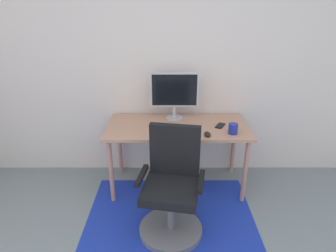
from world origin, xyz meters
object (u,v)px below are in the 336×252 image
(cell_phone, at_px, (220,126))
(keyboard, at_px, (177,134))
(office_chair, at_px, (172,194))
(coffee_cup, at_px, (233,129))
(desk, at_px, (178,132))
(computer_mouse, at_px, (207,134))
(monitor, at_px, (174,92))

(cell_phone, bearing_deg, keyboard, -126.44)
(cell_phone, distance_m, office_chair, 0.90)
(coffee_cup, bearing_deg, office_chair, -140.81)
(desk, bearing_deg, office_chair, -95.58)
(keyboard, distance_m, office_chair, 0.57)
(keyboard, xyz_separation_m, coffee_cup, (0.53, 0.03, 0.04))
(keyboard, relative_size, office_chair, 0.46)
(coffee_cup, height_order, cell_phone, coffee_cup)
(keyboard, bearing_deg, desk, 86.92)
(computer_mouse, height_order, cell_phone, computer_mouse)
(desk, height_order, computer_mouse, computer_mouse)
(computer_mouse, distance_m, office_chair, 0.65)
(keyboard, height_order, cell_phone, keyboard)
(coffee_cup, relative_size, cell_phone, 0.72)
(coffee_cup, distance_m, cell_phone, 0.21)
(computer_mouse, bearing_deg, cell_phone, 55.53)
(coffee_cup, xyz_separation_m, cell_phone, (-0.09, 0.18, -0.05))
(keyboard, bearing_deg, coffee_cup, 3.18)
(keyboard, xyz_separation_m, cell_phone, (0.44, 0.21, -0.00))
(keyboard, height_order, coffee_cup, coffee_cup)
(monitor, height_order, computer_mouse, monitor)
(monitor, bearing_deg, office_chair, -92.19)
(desk, distance_m, cell_phone, 0.44)
(office_chair, bearing_deg, desk, 94.54)
(monitor, xyz_separation_m, cell_phone, (0.46, -0.21, -0.29))
(computer_mouse, xyz_separation_m, coffee_cup, (0.25, 0.05, 0.03))
(computer_mouse, relative_size, cell_phone, 0.74)
(monitor, xyz_separation_m, coffee_cup, (0.55, -0.40, -0.25))
(monitor, distance_m, keyboard, 0.52)
(monitor, distance_m, coffee_cup, 0.72)
(desk, height_order, cell_phone, cell_phone)
(monitor, distance_m, office_chair, 1.09)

